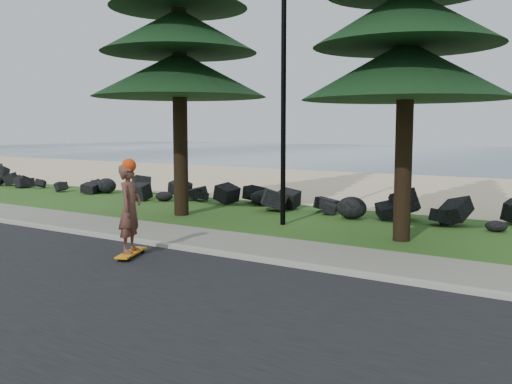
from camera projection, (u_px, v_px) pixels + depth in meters
ground at (211, 244)px, 13.07m from camera, size 160.00×160.00×0.00m
road at (42, 289)px, 9.34m from camera, size 160.00×7.00×0.02m
kerb at (186, 249)px, 12.32m from camera, size 160.00×0.20×0.10m
sidewalk at (217, 241)px, 13.23m from camera, size 160.00×2.00×0.08m
beach_sand at (414, 189)px, 25.09m from camera, size 160.00×15.00×0.01m
seawall_boulders at (322, 214)px, 17.71m from camera, size 60.00×2.40×1.10m
lamp_post at (284, 72)px, 15.27m from camera, size 0.25×0.14×8.14m
skateboarder at (130, 209)px, 11.56m from camera, size 0.67×1.10×2.01m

